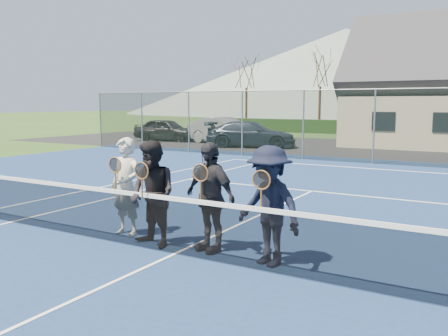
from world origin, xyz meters
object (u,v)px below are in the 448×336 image
at_px(car_b, 224,131).
at_px(tennis_net, 174,223).
at_px(player_b, 153,194).
at_px(player_c, 210,197).
at_px(car_a, 167,130).
at_px(player_a, 126,187).
at_px(player_d, 269,206).
at_px(car_c, 251,134).

relative_size(car_b, tennis_net, 0.42).
distance_m(player_b, player_c, 0.99).
distance_m(car_a, player_a, 22.53).
distance_m(car_a, player_b, 23.30).
bearing_deg(player_d, car_a, 130.73).
distance_m(car_b, tennis_net, 21.54).
height_order(car_c, tennis_net, car_c).
relative_size(car_a, player_d, 2.39).
distance_m(car_a, player_c, 23.66).
relative_size(car_a, car_b, 0.88).
xyz_separation_m(tennis_net, player_b, (-0.57, 0.18, 0.38)).
xyz_separation_m(car_b, player_d, (11.66, -18.68, 0.12)).
distance_m(car_c, player_d, 19.57).
distance_m(player_a, player_b, 0.93).
height_order(car_a, car_c, car_a).
xyz_separation_m(car_b, player_b, (9.58, -18.82, 0.12)).
height_order(car_c, player_c, player_c).
bearing_deg(player_d, tennis_net, -168.01).
xyz_separation_m(car_a, player_a, (13.02, -18.38, 0.19)).
relative_size(tennis_net, player_b, 6.49).
distance_m(car_a, tennis_net, 23.79).
relative_size(car_c, tennis_net, 0.43).
distance_m(car_a, player_d, 24.49).
relative_size(tennis_net, player_c, 6.49).
height_order(player_a, player_d, same).
relative_size(player_c, player_d, 1.00).
height_order(car_a, player_c, player_c).
xyz_separation_m(player_c, player_d, (1.13, -0.14, -0.00)).
distance_m(player_a, player_c, 1.83).
bearing_deg(tennis_net, player_d, 11.99).
xyz_separation_m(car_c, player_c, (8.02, -17.15, 0.20)).
distance_m(tennis_net, player_a, 1.58).
relative_size(car_a, player_a, 2.39).
bearing_deg(car_a, player_a, -152.76).
relative_size(player_a, player_d, 1.00).
relative_size(car_a, player_b, 2.39).
bearing_deg(player_d, car_b, 121.98).
bearing_deg(car_b, player_c, -140.64).
bearing_deg(player_b, player_c, 16.73).
height_order(car_b, player_c, player_c).
xyz_separation_m(car_b, tennis_net, (10.16, -19.00, -0.26)).
bearing_deg(car_a, car_c, -108.53).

